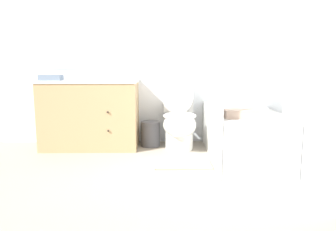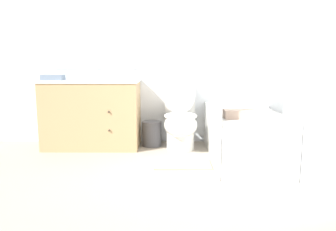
% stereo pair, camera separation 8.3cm
% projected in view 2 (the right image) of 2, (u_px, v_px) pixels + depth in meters
% --- Properties ---
extents(ground_plane, '(14.00, 14.00, 0.00)m').
position_uv_depth(ground_plane, '(146.00, 190.00, 2.72)').
color(ground_plane, gray).
extents(wall_back, '(8.00, 0.06, 2.50)m').
position_uv_depth(wall_back, '(154.00, 46.00, 4.18)').
color(wall_back, silver).
rests_on(wall_back, ground_plane).
extents(wall_right, '(0.05, 2.67, 2.50)m').
position_uv_depth(wall_right, '(284.00, 42.00, 3.33)').
color(wall_right, silver).
rests_on(wall_right, ground_plane).
extents(vanity_cabinet, '(1.16, 0.58, 0.83)m').
position_uv_depth(vanity_cabinet, '(92.00, 113.00, 4.02)').
color(vanity_cabinet, tan).
rests_on(vanity_cabinet, ground_plane).
extents(sink_faucet, '(0.14, 0.12, 0.12)m').
position_uv_depth(sink_faucet, '(95.00, 76.00, 4.15)').
color(sink_faucet, silver).
rests_on(sink_faucet, vanity_cabinet).
extents(toilet, '(0.39, 0.70, 0.90)m').
position_uv_depth(toilet, '(180.00, 120.00, 3.94)').
color(toilet, white).
rests_on(toilet, ground_plane).
extents(bathtub, '(0.67, 1.52, 0.53)m').
position_uv_depth(bathtub, '(243.00, 134.00, 3.56)').
color(bathtub, white).
rests_on(bathtub, ground_plane).
extents(shower_curtain, '(0.01, 0.49, 1.91)m').
position_uv_depth(shower_curtain, '(218.00, 71.00, 3.00)').
color(shower_curtain, white).
rests_on(shower_curtain, ground_plane).
extents(wastebasket, '(0.24, 0.24, 0.31)m').
position_uv_depth(wastebasket, '(152.00, 134.00, 4.11)').
color(wastebasket, '#4C4C51').
rests_on(wastebasket, ground_plane).
extents(tissue_box, '(0.13, 0.13, 0.11)m').
position_uv_depth(tissue_box, '(128.00, 76.00, 4.03)').
color(tissue_box, beige).
rests_on(tissue_box, vanity_cabinet).
extents(hand_towel_folded, '(0.25, 0.16, 0.07)m').
position_uv_depth(hand_towel_folded, '(53.00, 77.00, 3.84)').
color(hand_towel_folded, slate).
rests_on(hand_towel_folded, vanity_cabinet).
extents(bath_towel_folded, '(0.31, 0.19, 0.08)m').
position_uv_depth(bath_towel_folded, '(241.00, 114.00, 3.03)').
color(bath_towel_folded, tan).
rests_on(bath_towel_folded, bathtub).
extents(bath_mat, '(0.57, 0.34, 0.02)m').
position_uv_depth(bath_mat, '(182.00, 164.00, 3.36)').
color(bath_mat, tan).
rests_on(bath_mat, ground_plane).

